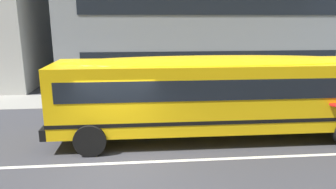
# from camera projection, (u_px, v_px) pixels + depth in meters

# --- Properties ---
(ground_plane) EXTENTS (400.00, 400.00, 0.00)m
(ground_plane) POSITION_uv_depth(u_px,v_px,m) (117.00, 163.00, 9.58)
(ground_plane) COLOR #38383D
(sidewalk_far) EXTENTS (120.00, 3.00, 0.01)m
(sidewalk_far) POSITION_uv_depth(u_px,v_px,m) (126.00, 99.00, 17.23)
(sidewalk_far) COLOR gray
(sidewalk_far) RESTS_ON ground_plane
(lane_centreline) EXTENTS (110.00, 0.16, 0.01)m
(lane_centreline) POSITION_uv_depth(u_px,v_px,m) (117.00, 163.00, 9.58)
(lane_centreline) COLOR silver
(lane_centreline) RESTS_ON ground_plane
(school_bus) EXTENTS (13.60, 3.25, 3.04)m
(school_bus) POSITION_uv_depth(u_px,v_px,m) (223.00, 90.00, 11.36)
(school_bus) COLOR yellow
(school_bus) RESTS_ON ground_plane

